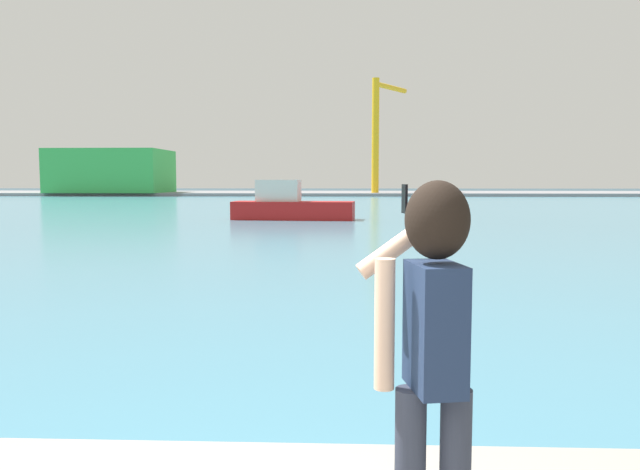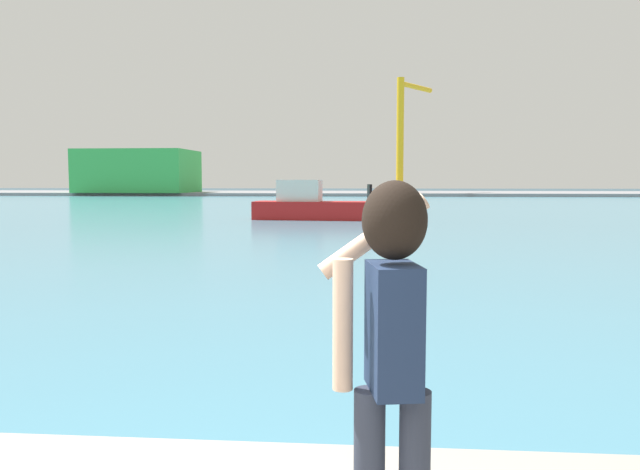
{
  "view_description": "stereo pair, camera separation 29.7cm",
  "coord_description": "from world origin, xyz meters",
  "px_view_note": "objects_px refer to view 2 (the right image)",
  "views": [
    {
      "loc": [
        0.76,
        -2.01,
        2.25
      ],
      "look_at": [
        0.47,
        5.06,
        1.63
      ],
      "focal_mm": 35.23,
      "sensor_mm": 36.0,
      "label": 1
    },
    {
      "loc": [
        1.05,
        -1.99,
        2.25
      ],
      "look_at": [
        0.47,
        5.06,
        1.63
      ],
      "focal_mm": 35.23,
      "sensor_mm": 36.0,
      "label": 2
    }
  ],
  "objects_px": {
    "port_crane": "(404,125)",
    "boat_moored": "(311,206)",
    "person_photographer": "(390,335)",
    "warehouse_left": "(139,171)"
  },
  "relations": [
    {
      "from": "boat_moored",
      "to": "person_photographer",
      "type": "bearing_deg",
      "value": -78.97
    },
    {
      "from": "boat_moored",
      "to": "port_crane",
      "type": "height_order",
      "value": "port_crane"
    },
    {
      "from": "boat_moored",
      "to": "port_crane",
      "type": "xyz_separation_m",
      "value": [
        7.69,
        53.65,
        9.02
      ]
    },
    {
      "from": "person_photographer",
      "to": "warehouse_left",
      "type": "relative_size",
      "value": 0.11
    },
    {
      "from": "person_photographer",
      "to": "port_crane",
      "type": "distance_m",
      "value": 86.5
    },
    {
      "from": "warehouse_left",
      "to": "boat_moored",
      "type": "bearing_deg",
      "value": -60.59
    },
    {
      "from": "person_photographer",
      "to": "warehouse_left",
      "type": "xyz_separation_m",
      "value": [
        -33.97,
        86.39,
        1.9
      ]
    },
    {
      "from": "warehouse_left",
      "to": "port_crane",
      "type": "distance_m",
      "value": 38.67
    },
    {
      "from": "port_crane",
      "to": "boat_moored",
      "type": "bearing_deg",
      "value": -98.16
    },
    {
      "from": "boat_moored",
      "to": "warehouse_left",
      "type": "height_order",
      "value": "warehouse_left"
    }
  ]
}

